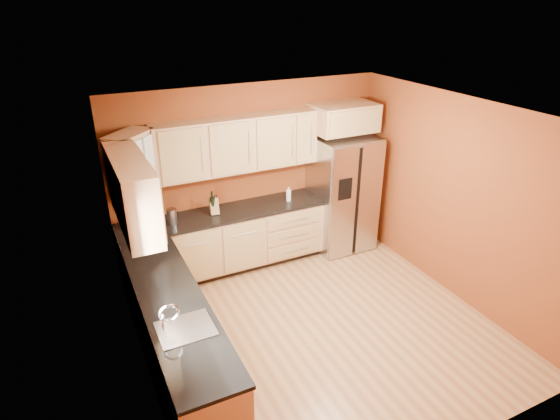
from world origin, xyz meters
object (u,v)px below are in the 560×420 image
(knife_block, at_px, (214,206))
(refrigerator, at_px, (342,193))
(soap_dispenser, at_px, (289,194))
(canister_left, at_px, (172,216))
(wine_bottle_a, at_px, (148,215))

(knife_block, bearing_deg, refrigerator, 3.81)
(refrigerator, distance_m, knife_block, 2.03)
(refrigerator, bearing_deg, soap_dispenser, 177.54)
(canister_left, xyz_separation_m, knife_block, (0.60, 0.05, 0.01))
(knife_block, relative_size, soap_dispenser, 1.09)
(wine_bottle_a, xyz_separation_m, knife_block, (0.89, -0.02, -0.04))
(wine_bottle_a, height_order, knife_block, wine_bottle_a)
(knife_block, height_order, soap_dispenser, knife_block)
(canister_left, xyz_separation_m, wine_bottle_a, (-0.29, 0.06, 0.05))
(refrigerator, height_order, wine_bottle_a, refrigerator)
(canister_left, relative_size, soap_dispenser, 0.99)
(canister_left, distance_m, soap_dispenser, 1.72)
(refrigerator, height_order, soap_dispenser, refrigerator)
(wine_bottle_a, bearing_deg, canister_left, -12.62)
(refrigerator, relative_size, knife_block, 7.76)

